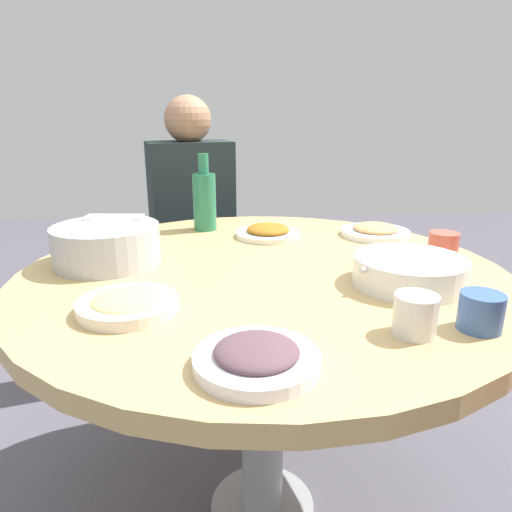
% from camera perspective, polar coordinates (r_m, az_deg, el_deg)
% --- Properties ---
extents(ground, '(8.00, 8.00, 0.00)m').
position_cam_1_polar(ground, '(1.56, 0.77, -29.02)').
color(ground, '#4F4C56').
extents(round_dining_table, '(1.19, 1.19, 0.76)m').
position_cam_1_polar(round_dining_table, '(1.17, 0.91, -6.10)').
color(round_dining_table, '#99999E').
rests_on(round_dining_table, ground).
extents(rice_bowl, '(0.27, 0.27, 0.11)m').
position_cam_1_polar(rice_bowl, '(1.22, -18.01, 1.48)').
color(rice_bowl, '#B2B5BA').
rests_on(rice_bowl, round_dining_table).
extents(soup_bowl, '(0.25, 0.26, 0.06)m').
position_cam_1_polar(soup_bowl, '(1.08, 18.46, -1.88)').
color(soup_bowl, silver).
rests_on(soup_bowl, round_dining_table).
extents(dish_stirfry, '(0.20, 0.20, 0.04)m').
position_cam_1_polar(dish_stirfry, '(1.42, 1.51, 3.01)').
color(dish_stirfry, silver).
rests_on(dish_stirfry, round_dining_table).
extents(dish_shrimp, '(0.21, 0.21, 0.04)m').
position_cam_1_polar(dish_shrimp, '(1.48, 14.59, 3.03)').
color(dish_shrimp, white).
rests_on(dish_shrimp, round_dining_table).
extents(dish_eggplant, '(0.19, 0.19, 0.04)m').
position_cam_1_polar(dish_eggplant, '(0.71, 0.08, -12.39)').
color(dish_eggplant, white).
rests_on(dish_eggplant, round_dining_table).
extents(dish_noodles, '(0.19, 0.19, 0.04)m').
position_cam_1_polar(dish_noodles, '(0.93, -15.60, -5.70)').
color(dish_noodles, silver).
rests_on(dish_noodles, round_dining_table).
extents(green_bottle, '(0.07, 0.07, 0.25)m').
position_cam_1_polar(green_bottle, '(1.50, -6.40, 6.95)').
color(green_bottle, '#29754F').
rests_on(green_bottle, round_dining_table).
extents(tea_cup_near, '(0.08, 0.08, 0.07)m').
position_cam_1_polar(tea_cup_near, '(0.91, 26.10, -6.22)').
color(tea_cup_near, '#3A5D9C').
rests_on(tea_cup_near, round_dining_table).
extents(tea_cup_far, '(0.08, 0.08, 0.07)m').
position_cam_1_polar(tea_cup_far, '(1.30, 22.18, 1.22)').
color(tea_cup_far, '#C15142').
rests_on(tea_cup_far, round_dining_table).
extents(tea_cup_side, '(0.08, 0.08, 0.07)m').
position_cam_1_polar(tea_cup_side, '(0.84, 19.12, -6.91)').
color(tea_cup_side, silver).
rests_on(tea_cup_side, round_dining_table).
extents(stool_for_diner_right, '(0.35, 0.35, 0.43)m').
position_cam_1_polar(stool_for_diner_right, '(2.15, -7.41, -7.79)').
color(stool_for_diner_right, brown).
rests_on(stool_for_diner_right, ground).
extents(diner_right, '(0.41, 0.40, 0.76)m').
position_cam_1_polar(diner_right, '(1.98, -8.02, 6.35)').
color(diner_right, '#2D333D').
rests_on(diner_right, stool_for_diner_right).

